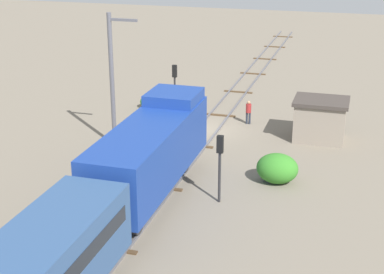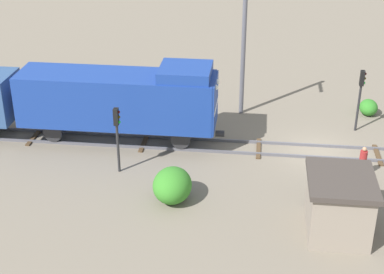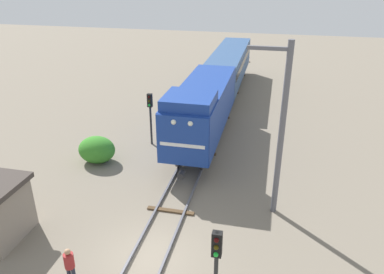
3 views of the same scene
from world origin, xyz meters
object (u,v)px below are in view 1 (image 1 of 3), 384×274
object	(u,v)px
worker_near_track	(248,110)
catenary_mast	(113,78)
traffic_signal_near	(175,80)
traffic_signal_mid	(220,156)
relay_hut	(320,119)
locomotive	(152,148)

from	to	relation	value
worker_near_track	catenary_mast	bearing A→B (deg)	47.33
traffic_signal_near	catenary_mast	distance (m)	7.44
traffic_signal_mid	worker_near_track	bearing A→B (deg)	-85.46
worker_near_track	traffic_signal_near	bearing A→B (deg)	1.12
traffic_signal_mid	relay_hut	xyz separation A→B (m)	(-4.10, -10.83, -1.14)
worker_near_track	catenary_mast	xyz separation A→B (m)	(7.34, 6.58, 3.48)
locomotive	traffic_signal_mid	world-z (taller)	locomotive
locomotive	traffic_signal_near	world-z (taller)	locomotive
relay_hut	traffic_signal_near	bearing A→B (deg)	-11.64
locomotive	relay_hut	size ratio (longest dim) A/B	3.31
locomotive	worker_near_track	bearing A→B (deg)	-100.32
catenary_mast	traffic_signal_mid	bearing A→B (deg)	144.16
locomotive	traffic_signal_mid	distance (m)	3.46
traffic_signal_mid	relay_hut	world-z (taller)	traffic_signal_mid
traffic_signal_near	traffic_signal_mid	bearing A→B (deg)	116.86
traffic_signal_near	catenary_mast	world-z (taller)	catenary_mast
traffic_signal_near	worker_near_track	size ratio (longest dim) A/B	2.24
traffic_signal_near	relay_hut	distance (m)	11.00
traffic_signal_near	catenary_mast	bearing A→B (deg)	76.04
locomotive	traffic_signal_mid	bearing A→B (deg)	-170.36
locomotive	catenary_mast	size ratio (longest dim) A/B	1.37
worker_near_track	relay_hut	distance (m)	5.42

